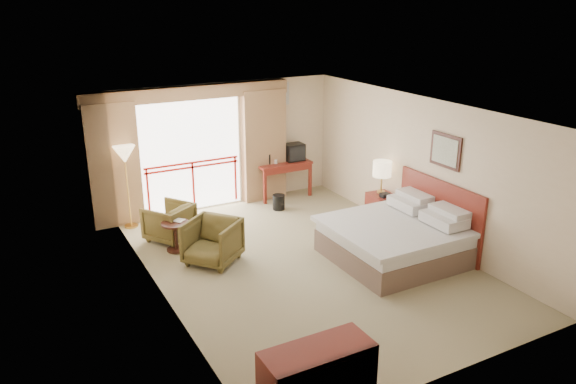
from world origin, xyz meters
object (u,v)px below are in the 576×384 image
table_lamp (382,169)px  tv (294,152)px  wastebasket (279,202)px  desk (281,169)px  armchair_near (213,262)px  dresser (317,381)px  bed (396,239)px  nightstand (381,210)px  floor_lamp (125,158)px  side_table (176,231)px  armchair_far (170,239)px

table_lamp → tv: 2.53m
tv → wastebasket: size_ratio=1.32×
desk → armchair_near: (-2.68, -2.53, -0.65)m
armchair_near → dresser: size_ratio=0.69×
bed → tv: (0.09, 3.86, 0.65)m
desk → tv: (0.30, -0.06, 0.38)m
nightstand → floor_lamp: (-4.49, 2.33, 1.12)m
table_lamp → desk: bearing=110.5°
bed → side_table: size_ratio=3.89×
desk → dresser: size_ratio=1.02×
nightstand → floor_lamp: bearing=156.7°
bed → side_table: 3.95m
desk → tv: 0.49m
table_lamp → armchair_far: (-3.99, 1.29, -1.17)m
table_lamp → floor_lamp: 5.05m
desk → armchair_near: size_ratio=1.48×
armchair_far → dresser: 5.42m
bed → nightstand: 1.55m
nightstand → dresser: 5.69m
armchair_near → dresser: 4.13m
bed → desk: bearing=93.1°
desk → floor_lamp: floor_lamp is taller
nightstand → bed: bearing=-113.9°
table_lamp → side_table: size_ratio=1.20×
bed → desk: 3.94m
nightstand → floor_lamp: 5.18m
nightstand → wastebasket: nightstand is taller
desk → wastebasket: desk is taller
nightstand → armchair_far: bearing=165.6°
side_table → floor_lamp: floor_lamp is taller
wastebasket → armchair_near: bearing=-141.5°
bed → nightstand: size_ratio=3.23×
table_lamp → wastebasket: bearing=129.3°
armchair_far → dresser: bearing=56.7°
nightstand → tv: bearing=108.4°
armchair_near → armchair_far: bearing=156.7°
armchair_near → side_table: bearing=169.2°
tv → armchair_near: 4.01m
table_lamp → side_table: (-4.04, 0.75, -0.79)m
wastebasket → armchair_near: armchair_near is taller
desk → wastebasket: 1.03m
desk → armchair_far: 3.35m
armchair_far → tv: bearing=165.6°
armchair_far → armchair_near: bearing=72.2°
bed → tv: 3.92m
armchair_near → tv: bearing=90.6°
desk → armchair_near: bearing=-132.2°
wastebasket → dresser: (-2.56, -5.85, 0.25)m
armchair_far → side_table: 0.66m
bed → table_lamp: 1.78m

